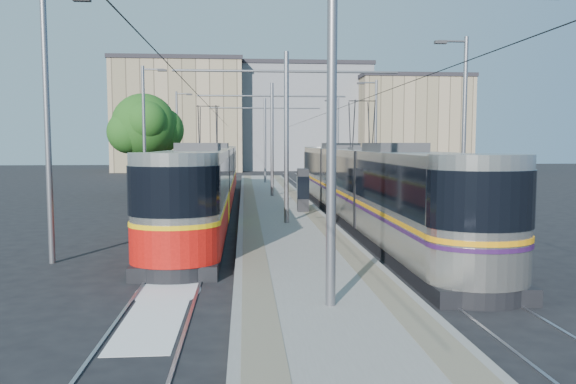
{
  "coord_description": "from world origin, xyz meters",
  "views": [
    {
      "loc": [
        -1.73,
        -15.08,
        3.59
      ],
      "look_at": [
        0.04,
        7.66,
        1.6
      ],
      "focal_mm": 35.0,
      "sensor_mm": 36.0,
      "label": 1
    }
  ],
  "objects": [
    {
      "name": "building_right",
      "position": [
        20.0,
        58.0,
        6.16
      ],
      "size": [
        14.28,
        10.2,
        12.29
      ],
      "color": "tan",
      "rests_on": "ground"
    },
    {
      "name": "tree",
      "position": [
        -8.23,
        23.97,
        4.69
      ],
      "size": [
        4.78,
        4.41,
        6.94
      ],
      "color": "#382314",
      "rests_on": "ground"
    },
    {
      "name": "tram_right",
      "position": [
        3.6,
        10.28,
        1.86
      ],
      "size": [
        2.43,
        28.08,
        5.5
      ],
      "color": "black",
      "rests_on": "ground"
    },
    {
      "name": "tactile_strip_left",
      "position": [
        -1.45,
        17.0,
        0.3
      ],
      "size": [
        0.7,
        50.0,
        0.01
      ],
      "primitive_type": "cube",
      "color": "gray",
      "rests_on": "platform"
    },
    {
      "name": "platform",
      "position": [
        0.0,
        17.0,
        0.15
      ],
      "size": [
        4.0,
        50.0,
        0.3
      ],
      "primitive_type": "cube",
      "color": "gray",
      "rests_on": "ground"
    },
    {
      "name": "rails",
      "position": [
        0.0,
        17.0,
        0.02
      ],
      "size": [
        8.71,
        70.0,
        0.03
      ],
      "color": "gray",
      "rests_on": "ground"
    },
    {
      "name": "track_arrow",
      "position": [
        -3.6,
        -3.0,
        0.01
      ],
      "size": [
        1.2,
        5.0,
        0.01
      ],
      "primitive_type": "cube",
      "color": "silver",
      "rests_on": "ground"
    },
    {
      "name": "building_left",
      "position": [
        -10.0,
        60.0,
        7.12
      ],
      "size": [
        16.32,
        12.24,
        14.22
      ],
      "color": "tan",
      "rests_on": "ground"
    },
    {
      "name": "catenary",
      "position": [
        0.0,
        14.15,
        4.52
      ],
      "size": [
        9.2,
        70.0,
        7.0
      ],
      "color": "slate",
      "rests_on": "platform"
    },
    {
      "name": "shelter",
      "position": [
        1.09,
        11.84,
        1.38
      ],
      "size": [
        0.62,
        0.96,
        2.06
      ],
      "rotation": [
        0.0,
        0.0,
        -0.06
      ],
      "color": "black",
      "rests_on": "platform"
    },
    {
      "name": "street_lamps",
      "position": [
        -0.0,
        21.0,
        4.18
      ],
      "size": [
        15.18,
        38.22,
        8.0
      ],
      "color": "slate",
      "rests_on": "ground"
    },
    {
      "name": "tactile_strip_right",
      "position": [
        1.45,
        17.0,
        0.3
      ],
      "size": [
        0.7,
        50.0,
        0.01
      ],
      "primitive_type": "cube",
      "color": "gray",
      "rests_on": "platform"
    },
    {
      "name": "tram_left",
      "position": [
        -3.6,
        14.48,
        1.71
      ],
      "size": [
        2.43,
        30.86,
        5.5
      ],
      "color": "black",
      "rests_on": "ground"
    },
    {
      "name": "building_centre",
      "position": [
        6.0,
        64.0,
        7.11
      ],
      "size": [
        18.36,
        14.28,
        14.21
      ],
      "color": "gray",
      "rests_on": "ground"
    },
    {
      "name": "ground",
      "position": [
        0.0,
        0.0,
        0.0
      ],
      "size": [
        160.0,
        160.0,
        0.0
      ],
      "primitive_type": "plane",
      "color": "black",
      "rests_on": "ground"
    }
  ]
}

